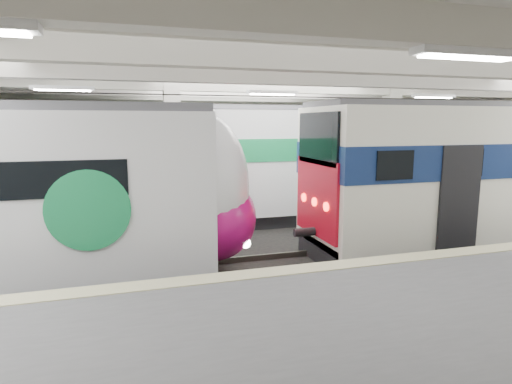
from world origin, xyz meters
name	(u,v)px	position (x,y,z in m)	size (l,w,h in m)	color
station_hall	(324,156)	(0.00, -1.74, 3.24)	(36.00, 24.00, 5.75)	black
older_rer	(511,172)	(7.61, 0.00, 2.42)	(14.08, 3.11, 4.62)	white
far_train	(178,165)	(-2.56, 5.50, 2.41)	(14.73, 3.19, 4.66)	white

